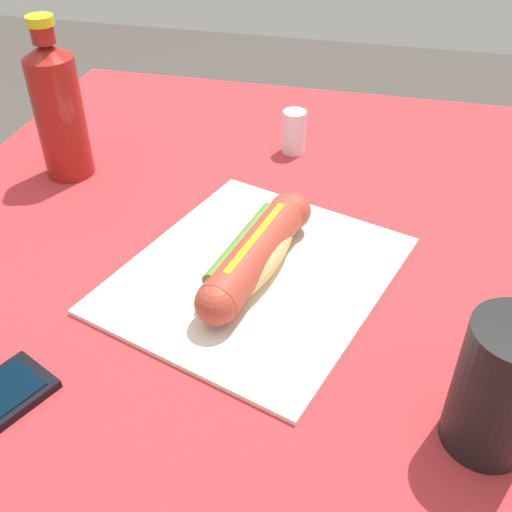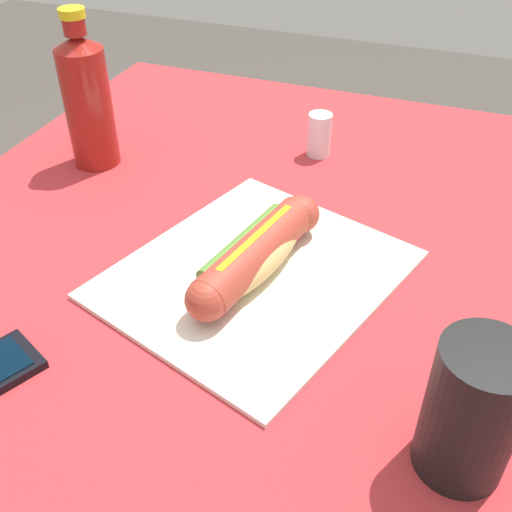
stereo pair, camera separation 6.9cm
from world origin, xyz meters
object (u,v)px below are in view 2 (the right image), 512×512
soda_bottle (87,99)px  drinking_cup (472,412)px  hot_dog (255,254)px  salt_shaker (319,135)px

soda_bottle → drinking_cup: (-0.34, -0.56, -0.03)m
hot_dog → soda_bottle: 0.37m
hot_dog → soda_bottle: soda_bottle is taller
soda_bottle → salt_shaker: bearing=-65.8°
hot_dog → salt_shaker: 0.31m
hot_dog → drinking_cup: size_ratio=1.75×
soda_bottle → salt_shaker: 0.34m
hot_dog → soda_bottle: (0.17, 0.32, 0.07)m
drinking_cup → soda_bottle: bearing=58.8°
drinking_cup → salt_shaker: (0.48, 0.26, -0.03)m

